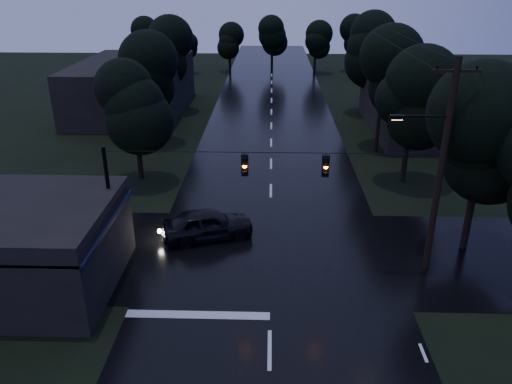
{
  "coord_description": "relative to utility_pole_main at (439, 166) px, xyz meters",
  "views": [
    {
      "loc": [
        -0.07,
        -9.82,
        13.09
      ],
      "look_at": [
        -0.78,
        13.82,
        2.64
      ],
      "focal_mm": 35.0,
      "sensor_mm": 36.0,
      "label": 1
    }
  ],
  "objects": [
    {
      "name": "tree_right_c",
      "position": [
        2.79,
        29.0,
        1.11
      ],
      "size": [
        4.76,
        4.76,
        10.03
      ],
      "color": "black",
      "rests_on": "ground"
    },
    {
      "name": "building_far_left",
      "position": [
        -21.41,
        29.0,
        -2.76
      ],
      "size": [
        10.0,
        16.0,
        5.0
      ],
      "primitive_type": "cube",
      "color": "black",
      "rests_on": "ground"
    },
    {
      "name": "utility_pole_far",
      "position": [
        0.89,
        17.0,
        -1.38
      ],
      "size": [
        2.0,
        0.3,
        7.5
      ],
      "color": "black",
      "rests_on": "ground"
    },
    {
      "name": "tree_left_a",
      "position": [
        -16.41,
        11.0,
        -0.02
      ],
      "size": [
        3.92,
        3.92,
        8.26
      ],
      "color": "black",
      "rests_on": "ground"
    },
    {
      "name": "tree_corner_near",
      "position": [
        2.59,
        2.0,
        0.74
      ],
      "size": [
        4.48,
        4.48,
        9.44
      ],
      "color": "black",
      "rests_on": "ground"
    },
    {
      "name": "tree_left_c",
      "position": [
        -17.61,
        29.0,
        0.74
      ],
      "size": [
        4.48,
        4.48,
        9.44
      ],
      "color": "black",
      "rests_on": "ground"
    },
    {
      "name": "car",
      "position": [
        -10.78,
        2.63,
        -4.43
      ],
      "size": [
        5.2,
        3.31,
        1.65
      ],
      "primitive_type": "imported",
      "rotation": [
        0.0,
        0.0,
        1.88
      ],
      "color": "black",
      "rests_on": "ground"
    },
    {
      "name": "utility_pole_main",
      "position": [
        0.0,
        0.0,
        0.0
      ],
      "size": [
        3.5,
        0.3,
        10.0
      ],
      "color": "black",
      "rests_on": "ground"
    },
    {
      "name": "tree_left_b",
      "position": [
        -17.01,
        19.0,
        0.36
      ],
      "size": [
        4.2,
        4.2,
        8.85
      ],
      "color": "black",
      "rests_on": "ground"
    },
    {
      "name": "tree_right_b",
      "position": [
        2.19,
        19.0,
        0.74
      ],
      "size": [
        4.48,
        4.48,
        9.44
      ],
      "color": "black",
      "rests_on": "ground"
    },
    {
      "name": "main_road",
      "position": [
        -7.41,
        19.0,
        -5.26
      ],
      "size": [
        12.0,
        120.0,
        0.02
      ],
      "primitive_type": "cube",
      "color": "black",
      "rests_on": "ground"
    },
    {
      "name": "building_far_right",
      "position": [
        6.59,
        23.0,
        -3.06
      ],
      "size": [
        10.0,
        14.0,
        4.4
      ],
      "primitive_type": "cube",
      "color": "black",
      "rests_on": "ground"
    },
    {
      "name": "cross_street",
      "position": [
        -7.41,
        1.0,
        -5.26
      ],
      "size": [
        60.0,
        9.0,
        0.02
      ],
      "primitive_type": "cube",
      "color": "black",
      "rests_on": "ground"
    },
    {
      "name": "tree_right_a",
      "position": [
        1.59,
        11.0,
        0.36
      ],
      "size": [
        4.2,
        4.2,
        8.85
      ],
      "color": "black",
      "rests_on": "ground"
    },
    {
      "name": "anchor_pole_left",
      "position": [
        -14.91,
        0.0,
        -2.26
      ],
      "size": [
        0.18,
        0.18,
        6.0
      ],
      "primitive_type": "cylinder",
      "color": "black",
      "rests_on": "ground"
    },
    {
      "name": "span_signals",
      "position": [
        -6.85,
        -0.01,
        -0.01
      ],
      "size": [
        15.0,
        0.37,
        1.12
      ],
      "color": "black",
      "rests_on": "ground"
    }
  ]
}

